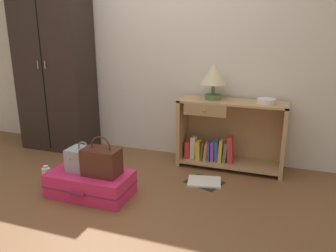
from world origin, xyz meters
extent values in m
plane|color=brown|center=(0.00, 0.00, 0.00)|extent=(9.00, 9.00, 0.00)
cube|color=beige|center=(0.00, 1.50, 1.30)|extent=(6.40, 0.10, 2.60)
cube|color=black|center=(-1.32, 1.20, 1.07)|extent=(0.88, 0.45, 2.13)
cube|color=black|center=(-1.32, 0.98, 1.07)|extent=(0.01, 0.01, 2.03)
cylinder|color=gray|center=(-1.37, 0.97, 1.07)|extent=(0.01, 0.01, 0.09)
cylinder|color=gray|center=(-1.27, 0.97, 1.07)|extent=(0.01, 0.01, 0.09)
cube|color=tan|center=(0.29, 1.24, 0.37)|extent=(0.04, 0.36, 0.74)
cube|color=tan|center=(1.37, 1.24, 0.37)|extent=(0.04, 0.36, 0.74)
cube|color=tan|center=(0.83, 1.24, 0.73)|extent=(1.12, 0.36, 0.02)
cube|color=tan|center=(0.83, 1.24, 0.06)|extent=(1.04, 0.36, 0.02)
cube|color=tan|center=(0.83, 1.41, 0.37)|extent=(1.04, 0.01, 0.72)
cube|color=#9D7950|center=(0.58, 1.07, 0.66)|extent=(0.45, 0.02, 0.12)
sphere|color=#9E844C|center=(0.58, 1.05, 0.66)|extent=(0.02, 0.02, 0.02)
cube|color=red|center=(0.37, 1.21, 0.16)|extent=(0.05, 0.11, 0.19)
cube|color=beige|center=(0.43, 1.21, 0.19)|extent=(0.06, 0.09, 0.25)
cube|color=gold|center=(0.49, 1.21, 0.17)|extent=(0.06, 0.13, 0.21)
cube|color=#4C474C|center=(0.54, 1.21, 0.16)|extent=(0.03, 0.09, 0.19)
cube|color=orange|center=(0.57, 1.21, 0.16)|extent=(0.05, 0.10, 0.20)
cube|color=#2D51B2|center=(0.61, 1.21, 0.17)|extent=(0.03, 0.11, 0.21)
cube|color=purple|center=(0.65, 1.21, 0.17)|extent=(0.04, 0.09, 0.22)
cube|color=#2D51B2|center=(0.70, 1.21, 0.18)|extent=(0.05, 0.11, 0.24)
cube|color=gold|center=(0.74, 1.21, 0.19)|extent=(0.04, 0.12, 0.25)
cube|color=#726659|center=(0.79, 1.21, 0.17)|extent=(0.05, 0.08, 0.22)
cube|color=red|center=(0.84, 1.21, 0.21)|extent=(0.07, 0.09, 0.30)
cylinder|color=#4C7542|center=(0.62, 1.26, 0.77)|extent=(0.17, 0.17, 0.05)
cylinder|color=#4C7542|center=(0.62, 1.26, 0.85)|extent=(0.04, 0.04, 0.11)
cone|color=beige|center=(0.62, 1.26, 1.01)|extent=(0.27, 0.27, 0.22)
cylinder|color=silver|center=(1.17, 1.22, 0.77)|extent=(0.18, 0.18, 0.05)
cube|color=#DB2860|center=(-0.25, 0.18, 0.11)|extent=(0.74, 0.40, 0.22)
cube|color=maroon|center=(-0.25, 0.18, 0.11)|extent=(0.75, 0.41, 0.01)
cube|color=maroon|center=(-0.25, -0.03, 0.11)|extent=(0.14, 0.02, 0.03)
cube|color=#8E99A3|center=(-0.33, 0.22, 0.32)|extent=(0.29, 0.20, 0.21)
torus|color=slate|center=(-0.33, 0.22, 0.44)|extent=(0.11, 0.02, 0.11)
cube|color=tan|center=(-0.41, 0.11, 0.36)|extent=(0.02, 0.01, 0.02)
cube|color=tan|center=(-0.25, 0.11, 0.36)|extent=(0.02, 0.01, 0.02)
cube|color=#472319|center=(-0.13, 0.18, 0.34)|extent=(0.32, 0.20, 0.24)
torus|color=#472319|center=(-0.13, 0.18, 0.48)|extent=(0.19, 0.01, 0.19)
cylinder|color=white|center=(-0.77, 0.22, 0.09)|extent=(0.08, 0.08, 0.17)
cylinder|color=silver|center=(-0.77, 0.22, 0.18)|extent=(0.05, 0.05, 0.02)
cube|color=white|center=(0.67, 0.77, 0.01)|extent=(0.36, 0.30, 0.02)
cube|color=black|center=(0.67, 0.77, 0.00)|extent=(0.41, 0.36, 0.01)
camera|label=1|loc=(1.33, -2.18, 1.46)|focal=35.57mm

